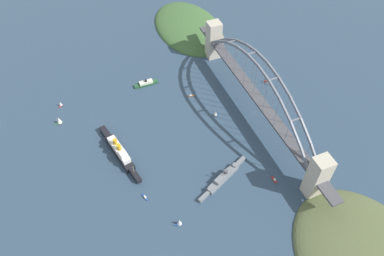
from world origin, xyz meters
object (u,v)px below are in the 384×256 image
small_boat_3 (191,96)px  small_boat_5 (61,104)px  small_boat_6 (215,113)px  small_boat_0 (59,120)px  small_boat_2 (179,222)px  harbor_ferry_steamer (146,83)px  harbor_arch_bridge (257,96)px  naval_cruiser (223,178)px  ocean_liner (119,152)px  small_boat_4 (145,197)px  seaplane_taxiing_near_bridge (267,81)px  small_boat_1 (274,180)px

small_boat_3 → small_boat_5: 157.07m
small_boat_3 → small_boat_6: (-41.24, -13.82, 3.14)m
small_boat_0 → small_boat_2: small_boat_0 is taller
harbor_ferry_steamer → harbor_arch_bridge: bearing=-133.3°
small_boat_2 → small_boat_5: small_boat_2 is taller
naval_cruiser → harbor_ferry_steamer: (166.40, 28.02, -0.89)m
ocean_liner → small_boat_4: (-60.36, -8.52, -4.91)m
naval_cruiser → seaplane_taxiing_near_bridge: naval_cruiser is taller
ocean_liner → naval_cruiser: (-70.89, -88.45, -2.38)m
small_boat_0 → small_boat_6: small_boat_0 is taller
harbor_arch_bridge → seaplane_taxiing_near_bridge: bearing=-45.1°
small_boat_4 → small_boat_5: 168.03m
harbor_arch_bridge → small_boat_3: (55.10, 57.63, -27.97)m
harbor_ferry_steamer → small_boat_1: 202.10m
small_boat_6 → ocean_liner: bearing=96.2°
small_boat_0 → seaplane_taxiing_near_bridge: bearing=-96.8°
small_boat_4 → small_boat_2: bearing=-152.3°
small_boat_5 → small_boat_3: bearing=-106.5°
small_boat_1 → harbor_ferry_steamer: bearing=22.0°
small_boat_1 → small_boat_3: 149.28m
small_boat_3 → small_boat_5: size_ratio=1.25×
small_boat_5 → small_boat_6: (-85.79, -164.41, 0.44)m
seaplane_taxiing_near_bridge → small_boat_5: size_ratio=1.27×
seaplane_taxiing_near_bridge → small_boat_4: bearing=117.2°
harbor_ferry_steamer → seaplane_taxiing_near_bridge: size_ratio=3.38×
small_boat_5 → small_boat_2: bearing=-159.3°
harbor_arch_bridge → small_boat_0: bearing=71.5°
ocean_liner → small_boat_3: 118.28m
small_boat_0 → small_boat_2: (-171.11, -81.11, -0.69)m
ocean_liner → small_boat_6: bearing=-83.8°
harbor_arch_bridge → small_boat_0: (71.81, 214.34, -23.72)m
seaplane_taxiing_near_bridge → small_boat_6: bearing=107.8°
small_boat_0 → small_boat_6: (-57.94, -170.52, -1.10)m
small_boat_2 → harbor_ferry_steamer: bearing=-9.0°
seaplane_taxiing_near_bridge → small_boat_2: size_ratio=0.99×
ocean_liner → seaplane_taxiing_near_bridge: ocean_liner is taller
ocean_liner → small_boat_3: size_ratio=9.56×
seaplane_taxiing_near_bridge → small_boat_2: bearing=128.8°
small_boat_6 → harbor_ferry_steamer: bearing=35.3°
small_boat_6 → small_boat_0: bearing=71.2°
naval_cruiser → small_boat_2: (-29.36, 59.00, 1.01)m
harbor_arch_bridge → seaplane_taxiing_near_bridge: (41.32, -41.49, -26.61)m
small_boat_0 → small_boat_6: 180.10m
small_boat_5 → small_boat_1: bearing=-136.3°
small_boat_0 → small_boat_1: bearing=-130.9°
naval_cruiser → small_boat_2: size_ratio=7.20×
harbor_ferry_steamer → small_boat_3: 60.85m
small_boat_3 → naval_cruiser: bearing=172.4°
small_boat_0 → small_boat_1: 248.58m
naval_cruiser → small_boat_1: 52.24m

